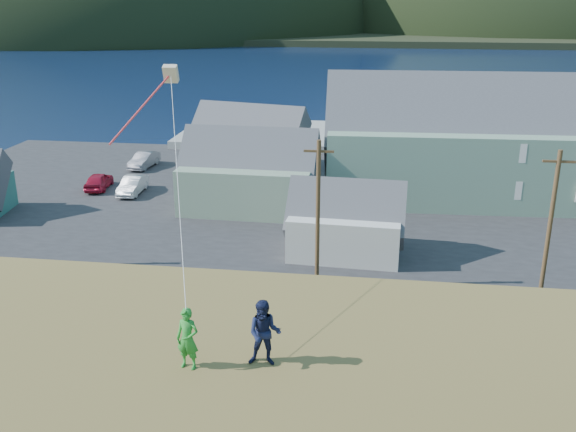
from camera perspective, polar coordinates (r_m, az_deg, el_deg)
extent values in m
plane|color=#0A1638|center=(35.24, 2.43, -7.46)|extent=(900.00, 900.00, 0.00)
cube|color=#4C3D19|center=(33.45, 2.10, -8.91)|extent=(110.00, 8.00, 0.10)
cube|color=#28282B|center=(50.95, 4.30, 1.16)|extent=(72.00, 36.00, 0.12)
cube|color=gray|center=(73.53, 0.81, 7.16)|extent=(26.00, 14.00, 0.90)
cube|color=black|center=(361.68, 7.76, 16.71)|extent=(900.00, 320.00, 2.00)
ellipsoid|color=black|center=(316.51, -15.58, 16.05)|extent=(260.00, 234.00, 143.00)
ellipsoid|color=black|center=(332.44, 4.12, 16.79)|extent=(200.00, 180.00, 100.00)
ellipsoid|color=black|center=(328.60, 20.47, 15.66)|extent=(230.00, 207.00, 142.60)
cube|color=gray|center=(54.88, 21.64, 4.37)|extent=(34.19, 11.02, 5.80)
cube|color=#47474C|center=(54.01, 22.22, 8.93)|extent=(34.68, 10.82, 9.45)
cube|color=slate|center=(49.20, -3.43, 2.73)|extent=(10.02, 6.83, 3.50)
cube|color=#47474C|center=(48.53, -3.49, 5.70)|extent=(10.52, 6.58, 6.31)
cube|color=silver|center=(40.67, 5.14, -1.49)|extent=(7.08, 5.23, 2.73)
cube|color=#47474C|center=(39.99, 5.22, 1.26)|extent=(7.57, 5.22, 4.84)
cube|color=slate|center=(61.28, -3.50, 5.94)|extent=(11.48, 8.44, 3.30)
cube|color=#47474C|center=(60.75, -3.55, 8.31)|extent=(11.95, 8.49, 6.11)
cylinder|color=#47331E|center=(34.94, 2.66, 0.01)|extent=(0.24, 0.24, 8.41)
cylinder|color=#47331E|center=(36.03, 22.23, -0.96)|extent=(0.24, 0.24, 8.28)
imported|color=#364F87|center=(56.14, 7.31, 3.58)|extent=(1.82, 4.37, 1.41)
imported|color=maroon|center=(58.53, -6.12, 4.33)|extent=(2.79, 5.61, 1.53)
imported|color=silver|center=(54.44, -13.65, 2.68)|extent=(1.65, 4.31, 1.40)
imported|color=#A6142E|center=(56.43, -16.48, 3.01)|extent=(2.14, 4.26, 1.39)
imported|color=navy|center=(51.90, 4.91, 2.45)|extent=(2.04, 4.65, 1.56)
imported|color=gray|center=(62.49, -12.69, 4.88)|extent=(1.93, 4.44, 1.42)
imported|color=white|center=(54.57, -6.65, 3.12)|extent=(2.41, 4.93, 1.35)
imported|color=#25882B|center=(15.80, -8.91, -10.73)|extent=(0.63, 0.48, 1.57)
imported|color=#151B3B|center=(15.73, -2.10, -10.37)|extent=(0.85, 0.68, 1.69)
cube|color=beige|center=(21.49, -10.38, 12.33)|extent=(0.48, 0.45, 0.60)
cylinder|color=#DE3A3E|center=(20.64, -12.91, 9.37)|extent=(0.06, 0.06, 3.31)
cylinder|color=white|center=(18.17, -9.83, 3.77)|extent=(0.02, 0.02, 8.89)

